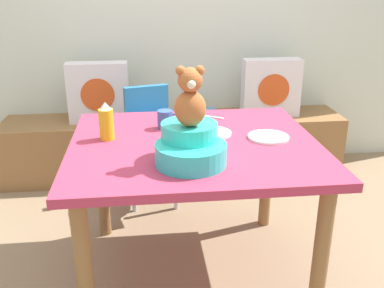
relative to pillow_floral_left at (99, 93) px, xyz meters
name	(u,v)px	position (x,y,z in m)	size (l,w,h in m)	color
ground_plane	(194,270)	(0.56, -1.25, -0.68)	(8.00, 8.00, 0.00)	#8C7256
back_wall	(171,1)	(0.56, 0.29, 0.62)	(4.40, 0.10, 2.60)	silver
window_bench	(175,146)	(0.56, 0.02, -0.45)	(2.60, 0.44, 0.46)	olive
pillow_floral_left	(99,93)	(0.00, 0.00, 0.00)	(0.44, 0.15, 0.44)	silver
pillow_floral_right	(271,88)	(1.30, 0.00, 0.00)	(0.44, 0.15, 0.44)	silver
book_stack	(203,113)	(0.78, 0.02, -0.19)	(0.20, 0.14, 0.06)	#5482B5
dining_table	(194,161)	(0.56, -1.25, -0.04)	(1.17, 1.03, 0.74)	#B73351
highchair	(152,130)	(0.38, -0.42, -0.16)	(0.40, 0.50, 0.79)	#2672B2
infant_seat_teal	(190,146)	(0.52, -1.48, 0.13)	(0.30, 0.33, 0.16)	#2DCBBF
teddy_bear	(190,98)	(0.52, -1.48, 0.34)	(0.13, 0.12, 0.25)	#B46030
ketchup_bottle	(106,122)	(0.15, -1.16, 0.15)	(0.07, 0.07, 0.18)	gold
coffee_mug	(166,119)	(0.44, -1.03, 0.11)	(0.12, 0.08, 0.09)	#335999
dinner_plate_near	(211,133)	(0.66, -1.15, 0.07)	(0.20, 0.20, 0.01)	white
dinner_plate_far	(268,137)	(0.92, -1.24, 0.07)	(0.20, 0.20, 0.01)	white
table_fork	(210,117)	(0.69, -0.87, 0.06)	(0.02, 0.17, 0.01)	silver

